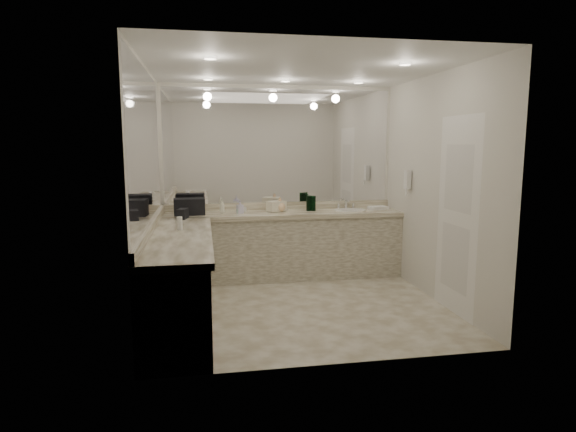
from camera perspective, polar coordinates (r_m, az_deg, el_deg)
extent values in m
plane|color=beige|center=(5.53, 1.40, -10.51)|extent=(3.20, 3.20, 0.00)
plane|color=white|center=(5.29, 1.50, 17.16)|extent=(3.20, 3.20, 0.00)
cube|color=beige|center=(6.73, -1.10, 4.21)|extent=(3.20, 0.02, 2.60)
cube|color=beige|center=(5.18, -16.18, 2.60)|extent=(0.02, 3.00, 2.60)
cube|color=beige|center=(5.79, 17.19, 3.14)|extent=(0.02, 3.00, 2.60)
cube|color=beige|center=(6.56, -0.67, -3.67)|extent=(3.20, 0.60, 0.84)
cube|color=beige|center=(6.47, -0.66, 0.21)|extent=(3.20, 0.64, 0.06)
cube|color=beige|center=(5.03, -12.69, -7.67)|extent=(0.60, 2.40, 0.84)
cube|color=beige|center=(4.92, -12.75, -2.62)|extent=(0.64, 2.42, 0.06)
cube|color=beige|center=(6.74, -1.06, 1.23)|extent=(3.20, 0.04, 0.10)
cube|color=beige|center=(5.23, -15.80, -1.21)|extent=(0.04, 3.00, 0.10)
cube|color=white|center=(6.70, -1.09, 8.26)|extent=(3.12, 0.01, 1.55)
cube|color=white|center=(5.16, -16.26, 7.86)|extent=(0.01, 2.92, 1.55)
cylinder|color=white|center=(6.70, 7.37, 0.64)|extent=(0.44, 0.44, 0.03)
cube|color=silver|center=(6.89, 6.87, 1.49)|extent=(0.24, 0.16, 0.14)
cube|color=white|center=(6.40, 13.99, 4.19)|extent=(0.06, 0.10, 0.24)
cube|color=white|center=(5.38, 19.37, -0.03)|extent=(0.02, 0.82, 2.10)
cube|color=black|center=(6.35, -11.63, 1.15)|extent=(0.41, 0.27, 0.22)
cube|color=black|center=(6.02, -12.39, 0.27)|extent=(0.15, 0.24, 0.12)
cube|color=beige|center=(6.50, -1.38, 1.13)|extent=(0.28, 0.23, 0.14)
cube|color=white|center=(6.86, 10.62, 0.97)|extent=(0.28, 0.21, 0.04)
cylinder|color=white|center=(5.23, -12.73, -0.85)|extent=(0.06, 0.06, 0.14)
imported|color=white|center=(6.42, -7.83, 1.17)|extent=(0.08, 0.08, 0.19)
imported|color=silver|center=(6.35, -5.71, 1.06)|extent=(0.10, 0.10, 0.17)
imported|color=beige|center=(6.49, -0.96, 1.37)|extent=(0.17, 0.17, 0.19)
cylinder|color=#094619|center=(6.57, 3.03, 1.50)|extent=(0.06, 0.06, 0.21)
cylinder|color=#094619|center=(6.64, 2.88, 1.46)|extent=(0.06, 0.06, 0.18)
cylinder|color=#094619|center=(6.62, 2.54, 1.55)|extent=(0.07, 0.07, 0.21)
cylinder|color=#094619|center=(6.61, 2.47, 1.44)|extent=(0.07, 0.07, 0.18)
cylinder|color=#094619|center=(6.58, 2.49, 1.49)|extent=(0.06, 0.06, 0.20)
cylinder|color=silver|center=(6.56, -0.33, 0.89)|extent=(0.04, 0.04, 0.07)
cylinder|color=white|center=(6.45, -5.97, 0.82)|extent=(0.05, 0.05, 0.09)
cylinder|color=white|center=(6.49, -11.40, 0.74)|extent=(0.05, 0.05, 0.09)
cylinder|color=silver|center=(6.34, -5.93, 0.56)|extent=(0.04, 0.04, 0.06)
cylinder|color=white|center=(6.50, -5.19, 0.78)|extent=(0.06, 0.06, 0.07)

